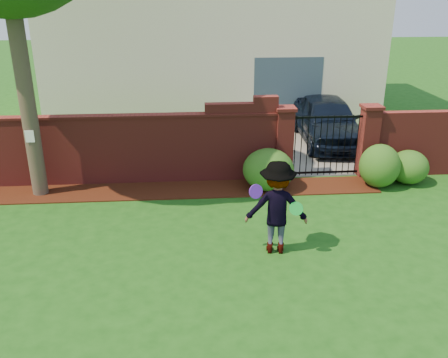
{
  "coord_description": "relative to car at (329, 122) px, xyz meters",
  "views": [
    {
      "loc": [
        -0.04,
        -7.61,
        4.66
      ],
      "look_at": [
        0.67,
        1.4,
        1.05
      ],
      "focal_mm": 38.84,
      "sensor_mm": 36.0,
      "label": 1
    }
  ],
  "objects": [
    {
      "name": "iron_gate",
      "position": [
        -0.86,
        -2.69,
        0.12
      ],
      "size": [
        1.78,
        0.03,
        1.6
      ],
      "color": "black",
      "rests_on": "ground"
    },
    {
      "name": "frisbee_green",
      "position": [
        -2.51,
        -6.63,
        0.25
      ],
      "size": [
        0.26,
        0.15,
        0.25
      ],
      "primitive_type": "cylinder",
      "rotation": [
        1.43,
        0.0,
        -0.41
      ],
      "color": "green",
      "rests_on": "man"
    },
    {
      "name": "shrub_middle",
      "position": [
        0.29,
        -3.46,
        -0.19
      ],
      "size": [
        0.99,
        0.99,
        1.09
      ],
      "primitive_type": "ellipsoid",
      "color": "#1C5519",
      "rests_on": "ground"
    },
    {
      "name": "car",
      "position": [
        0.0,
        0.0,
        0.0
      ],
      "size": [
        1.9,
        4.36,
        1.46
      ],
      "primitive_type": "imported",
      "rotation": [
        0.0,
        0.0,
        -0.04
      ],
      "color": "black",
      "rests_on": "ground"
    },
    {
      "name": "man",
      "position": [
        -2.82,
        -6.41,
        0.16
      ],
      "size": [
        1.23,
        0.8,
        1.79
      ],
      "primitive_type": "imported",
      "rotation": [
        0.0,
        0.0,
        3.01
      ],
      "color": "gray",
      "rests_on": "ground"
    },
    {
      "name": "shrub_right",
      "position": [
        1.12,
        -3.3,
        -0.3
      ],
      "size": [
        0.96,
        0.96,
        0.85
      ],
      "primitive_type": "ellipsoid",
      "color": "#1C5519",
      "rests_on": "ground"
    },
    {
      "name": "shrub_left",
      "position": [
        -2.47,
        -3.42,
        -0.22
      ],
      "size": [
        1.25,
        1.25,
        1.02
      ],
      "primitive_type": "ellipsoid",
      "color": "#1C5519",
      "rests_on": "ground"
    },
    {
      "name": "paper_notice",
      "position": [
        -7.96,
        -3.48,
        0.77
      ],
      "size": [
        0.2,
        0.01,
        0.28
      ],
      "primitive_type": "cube",
      "color": "white",
      "rests_on": "tree"
    },
    {
      "name": "brick_wall_return",
      "position": [
        2.24,
        -2.69,
        0.12
      ],
      "size": [
        4.0,
        0.25,
        1.7
      ],
      "primitive_type": "cube",
      "color": "maroon",
      "rests_on": "ground"
    },
    {
      "name": "house",
      "position": [
        -3.36,
        5.3,
        2.43
      ],
      "size": [
        12.4,
        6.4,
        6.3
      ],
      "color": "#EFE8C8",
      "rests_on": "ground"
    },
    {
      "name": "brick_wall",
      "position": [
        -6.37,
        -2.69,
        0.2
      ],
      "size": [
        8.7,
        0.31,
        2.16
      ],
      "color": "maroon",
      "rests_on": "ground"
    },
    {
      "name": "frisbee_purple",
      "position": [
        -3.24,
        -6.59,
        0.59
      ],
      "size": [
        0.27,
        0.16,
        0.26
      ],
      "primitive_type": "cylinder",
      "rotation": [
        1.36,
        0.0,
        0.35
      ],
      "color": "#631FC7",
      "rests_on": "man"
    },
    {
      "name": "pillar_right",
      "position": [
        0.24,
        -2.69,
        0.22
      ],
      "size": [
        0.5,
        0.5,
        1.88
      ],
      "color": "maroon",
      "rests_on": "ground"
    },
    {
      "name": "ground",
      "position": [
        -4.36,
        -6.69,
        -0.74
      ],
      "size": [
        80.0,
        80.0,
        0.01
      ],
      "primitive_type": "cube",
      "color": "#194C13",
      "rests_on": "ground"
    },
    {
      "name": "pillar_left",
      "position": [
        -1.96,
        -2.69,
        0.22
      ],
      "size": [
        0.5,
        0.5,
        1.88
      ],
      "color": "maroon",
      "rests_on": "ground"
    },
    {
      "name": "mulch_bed",
      "position": [
        -5.31,
        -3.35,
        -0.72
      ],
      "size": [
        11.1,
        1.08,
        0.03
      ],
      "primitive_type": "cube",
      "color": "black",
      "rests_on": "ground"
    },
    {
      "name": "driveway",
      "position": [
        -0.86,
        1.31,
        -0.73
      ],
      "size": [
        3.2,
        8.0,
        0.01
      ],
      "primitive_type": "cube",
      "color": "slate",
      "rests_on": "ground"
    }
  ]
}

